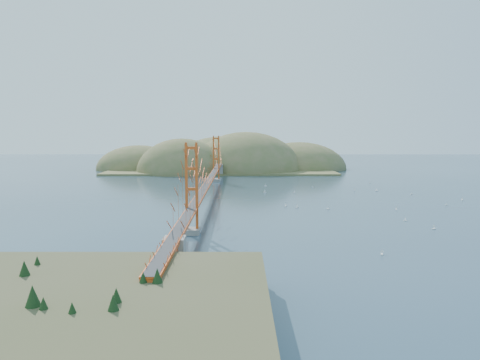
{
  "coord_description": "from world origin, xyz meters",
  "views": [
    {
      "loc": [
        6.19,
        -88.69,
        13.35
      ],
      "look_at": [
        6.1,
        0.0,
        3.67
      ],
      "focal_mm": 35.0,
      "sensor_mm": 36.0,
      "label": 1
    }
  ],
  "objects_px": {
    "fort": "(176,271)",
    "sailboat_1": "(294,192)",
    "sailboat_2": "(405,220)",
    "bridge": "(208,163)",
    "sailboat_0": "(286,206)"
  },
  "relations": [
    {
      "from": "bridge",
      "to": "sailboat_1",
      "type": "distance_m",
      "value": 20.59
    },
    {
      "from": "bridge",
      "to": "fort",
      "type": "bearing_deg",
      "value": -89.52
    },
    {
      "from": "bridge",
      "to": "sailboat_1",
      "type": "height_order",
      "value": "bridge"
    },
    {
      "from": "fort",
      "to": "sailboat_0",
      "type": "xyz_separation_m",
      "value": [
        13.64,
        39.03,
        -0.51
      ]
    },
    {
      "from": "bridge",
      "to": "sailboat_0",
      "type": "xyz_separation_m",
      "value": [
        14.04,
        -8.95,
        -6.85
      ]
    },
    {
      "from": "bridge",
      "to": "sailboat_2",
      "type": "relative_size",
      "value": 160.27
    },
    {
      "from": "sailboat_1",
      "to": "sailboat_2",
      "type": "height_order",
      "value": "sailboat_1"
    },
    {
      "from": "bridge",
      "to": "sailboat_0",
      "type": "bearing_deg",
      "value": -32.52
    },
    {
      "from": "fort",
      "to": "sailboat_2",
      "type": "bearing_deg",
      "value": 41.34
    },
    {
      "from": "fort",
      "to": "sailboat_1",
      "type": "xyz_separation_m",
      "value": [
        17.11,
        56.35,
        -0.52
      ]
    },
    {
      "from": "fort",
      "to": "sailboat_2",
      "type": "relative_size",
      "value": 6.28
    },
    {
      "from": "bridge",
      "to": "sailboat_0",
      "type": "relative_size",
      "value": 127.88
    },
    {
      "from": "bridge",
      "to": "fort",
      "type": "relative_size",
      "value": 25.51
    },
    {
      "from": "fort",
      "to": "sailboat_1",
      "type": "relative_size",
      "value": 5.7
    },
    {
      "from": "sailboat_1",
      "to": "sailboat_0",
      "type": "bearing_deg",
      "value": -101.34
    }
  ]
}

